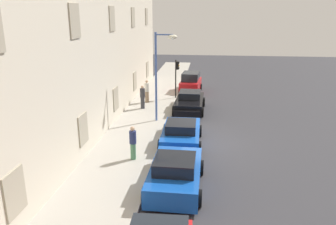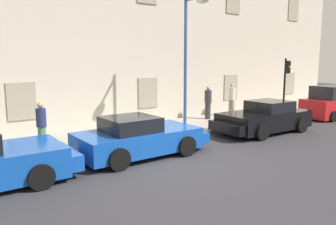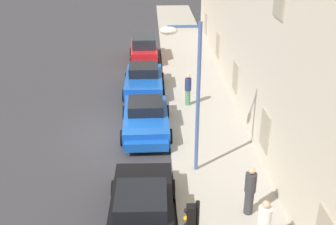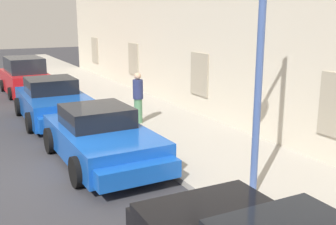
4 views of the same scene
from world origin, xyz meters
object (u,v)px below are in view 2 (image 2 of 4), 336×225
traffic_light (286,77)px  street_lamp (192,39)px  pedestrian_admiring (208,102)px  pedestrian_strolling (232,99)px  pedestrian_bystander (41,125)px  sportscar_white_middle (262,119)px  hatchback_parked (331,104)px  sportscar_yellow_flank (142,138)px

traffic_light → street_lamp: 6.49m
pedestrian_admiring → street_lamp: bearing=-145.6°
pedestrian_admiring → pedestrian_strolling: pedestrian_strolling is taller
traffic_light → pedestrian_bystander: 12.47m
traffic_light → pedestrian_admiring: size_ratio=1.82×
sportscar_white_middle → pedestrian_admiring: 3.49m
street_lamp → pedestrian_admiring: 4.49m
pedestrian_strolling → hatchback_parked: bearing=-35.4°
hatchback_parked → traffic_light: 3.35m
traffic_light → street_lamp: size_ratio=0.55×
sportscar_yellow_flank → pedestrian_strolling: size_ratio=2.51×
street_lamp → hatchback_parked: bearing=-8.7°
traffic_light → sportscar_yellow_flank: bearing=-173.2°
pedestrian_bystander → pedestrian_admiring: bearing=7.9°
sportscar_white_middle → street_lamp: 4.72m
pedestrian_admiring → pedestrian_bystander: bearing=-172.1°
sportscar_yellow_flank → sportscar_white_middle: size_ratio=0.95×
hatchback_parked → street_lamp: size_ratio=0.63×
sportscar_yellow_flank → hatchback_parked: bearing=0.5°
sportscar_yellow_flank → street_lamp: street_lamp is taller
sportscar_white_middle → street_lamp: (-2.78, 1.61, 3.46)m
pedestrian_admiring → hatchback_parked: bearing=-27.2°
traffic_light → pedestrian_bystander: size_ratio=1.89×
hatchback_parked → sportscar_yellow_flank: bearing=-179.5°
sportscar_yellow_flank → pedestrian_admiring: (6.14, 3.37, 0.42)m
sportscar_white_middle → traffic_light: 4.04m
hatchback_parked → sportscar_white_middle: bearing=-178.0°
traffic_light → pedestrian_strolling: bearing=128.4°
sportscar_white_middle → pedestrian_strolling: bearing=63.8°
hatchback_parked → pedestrian_bystander: (-15.18, 2.03, 0.19)m
sportscar_yellow_flank → pedestrian_bystander: pedestrian_bystander is taller
pedestrian_bystander → street_lamp: bearing=-5.9°
sportscar_white_middle → hatchback_parked: hatchback_parked is taller
hatchback_parked → pedestrian_admiring: bearing=152.8°
sportscar_yellow_flank → hatchback_parked: size_ratio=1.25×
sportscar_white_middle → pedestrian_admiring: pedestrian_admiring is taller
pedestrian_strolling → sportscar_white_middle: bearing=-116.2°
pedestrian_admiring → pedestrian_bystander: size_ratio=1.04×
pedestrian_bystander → traffic_light: bearing=-4.6°
sportscar_yellow_flank → traffic_light: traffic_light is taller
street_lamp → sportscar_yellow_flank: bearing=-156.3°
pedestrian_bystander → sportscar_yellow_flank: bearing=-38.4°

